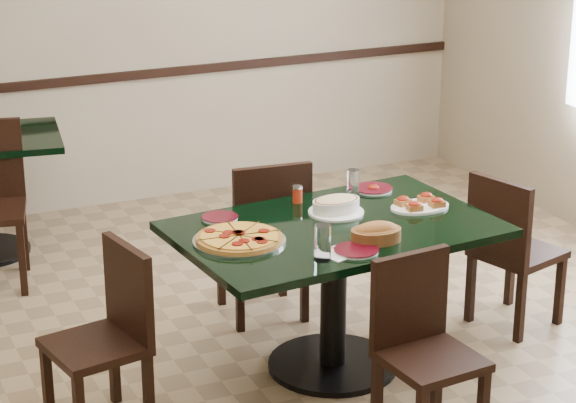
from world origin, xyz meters
name	(u,v)px	position (x,y,z in m)	size (l,w,h in m)	color
floor	(299,364)	(0.00, 0.00, 0.00)	(5.50, 5.50, 0.00)	#8B7350
room_shell	(331,51)	(1.02, 1.73, 1.17)	(5.50, 5.50, 5.50)	silver
main_table	(334,261)	(0.14, -0.09, 0.57)	(1.57, 1.08, 0.75)	black
chair_far	(266,232)	(0.07, 0.56, 0.50)	(0.46, 0.46, 0.90)	black
chair_near	(421,340)	(0.20, -0.81, 0.46)	(0.42, 0.42, 0.83)	black
chair_right	(509,245)	(1.19, -0.05, 0.47)	(0.49, 0.49, 0.84)	black
chair_left	(110,329)	(-0.99, -0.16, 0.46)	(0.46, 0.46, 0.84)	black
pepperoni_pizza	(239,238)	(-0.35, -0.11, 0.77)	(0.43, 0.43, 0.04)	silver
lasagna_casserole	(336,205)	(0.22, 0.05, 0.80)	(0.27, 0.27, 0.09)	white
bread_basket	(376,233)	(0.22, -0.36, 0.79)	(0.26, 0.19, 0.10)	brown
bruschetta_platter	(420,204)	(0.63, -0.05, 0.77)	(0.31, 0.22, 0.05)	white
side_plate_near	(356,250)	(0.08, -0.44, 0.76)	(0.20, 0.20, 0.02)	white
side_plate_far_r	(373,189)	(0.56, 0.29, 0.76)	(0.20, 0.20, 0.03)	white
side_plate_far_l	(220,218)	(-0.32, 0.21, 0.76)	(0.18, 0.18, 0.02)	white
napkin_setting	(339,253)	(0.00, -0.42, 0.75)	(0.19, 0.19, 0.01)	white
water_glass_a	(353,183)	(0.42, 0.26, 0.82)	(0.06, 0.06, 0.14)	silver
water_glass_b	(323,243)	(-0.10, -0.46, 0.83)	(0.08, 0.08, 0.16)	silver
pepper_shaker	(297,194)	(0.12, 0.28, 0.80)	(0.05, 0.05, 0.09)	#A92612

